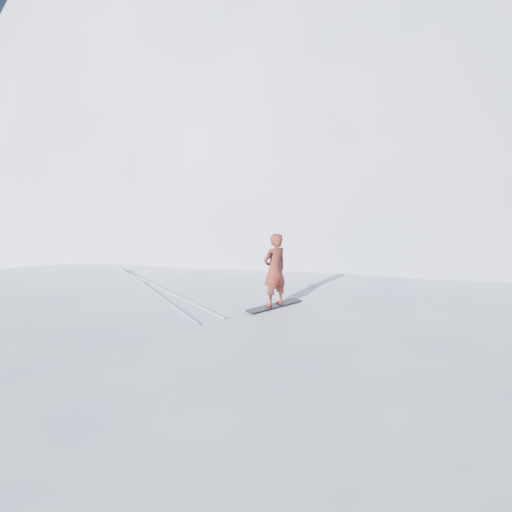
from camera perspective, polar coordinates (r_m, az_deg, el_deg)
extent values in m
plane|color=white|center=(10.90, 0.80, -22.19)|extent=(400.00, 400.00, 0.00)
ellipsoid|color=white|center=(13.56, -1.65, -14.44)|extent=(36.00, 28.00, 4.80)
ellipsoid|color=white|center=(43.23, 9.92, 4.95)|extent=(60.00, 56.00, 56.00)
ellipsoid|color=white|center=(31.84, -0.68, 2.08)|extent=(28.00, 24.00, 18.00)
ellipsoid|color=white|center=(15.32, -17.19, -11.62)|extent=(7.00, 6.30, 1.00)
ellipsoid|color=white|center=(17.48, 14.93, -8.26)|extent=(4.00, 3.60, 0.60)
cube|color=black|center=(11.69, 2.31, -6.21)|extent=(1.65, 0.54, 0.03)
imported|color=maroon|center=(11.41, 2.35, -1.75)|extent=(0.74, 0.54, 1.86)
cube|color=silver|center=(13.22, -12.81, -4.14)|extent=(0.56, 5.98, 0.04)
cube|color=silver|center=(13.30, -11.56, -3.97)|extent=(1.32, 5.88, 0.04)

